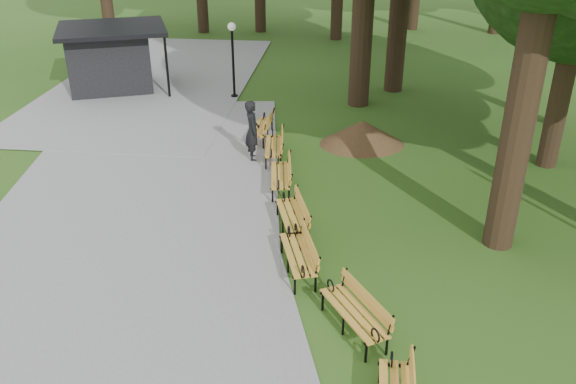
{
  "coord_description": "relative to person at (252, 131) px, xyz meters",
  "views": [
    {
      "loc": [
        -0.78,
        -12.07,
        7.65
      ],
      "look_at": [
        0.09,
        0.8,
        1.1
      ],
      "focal_mm": 37.69,
      "sensor_mm": 36.0,
      "label": 1
    }
  ],
  "objects": [
    {
      "name": "dirt_mound",
      "position": [
        3.61,
        0.99,
        -0.54
      ],
      "size": [
        2.34,
        2.34,
        0.83
      ],
      "primitive_type": "cone",
      "color": "#47301C",
      "rests_on": "ground"
    },
    {
      "name": "bench_4",
      "position": [
        0.74,
        -2.17,
        -0.52
      ],
      "size": [
        0.72,
        1.93,
        0.88
      ],
      "primitive_type": null,
      "rotation": [
        0.0,
        0.0,
        -1.62
      ],
      "color": "gold",
      "rests_on": "ground"
    },
    {
      "name": "ground",
      "position": [
        0.7,
        -5.3,
        -0.96
      ],
      "size": [
        100.0,
        100.0,
        0.0
      ],
      "primitive_type": "plane",
      "color": "#2A5518",
      "rests_on": "ground"
    },
    {
      "name": "bench_2",
      "position": [
        0.89,
        -6.24,
        -0.52
      ],
      "size": [
        0.84,
        1.96,
        0.88
      ],
      "primitive_type": null,
      "rotation": [
        0.0,
        0.0,
        -1.46
      ],
      "color": "gold",
      "rests_on": "ground"
    },
    {
      "name": "bench_5",
      "position": [
        0.65,
        -0.04,
        -0.52
      ],
      "size": [
        0.76,
        1.94,
        0.88
      ],
      "primitive_type": null,
      "rotation": [
        0.0,
        0.0,
        -1.64
      ],
      "color": "gold",
      "rests_on": "ground"
    },
    {
      "name": "person",
      "position": [
        0.0,
        0.0,
        0.0
      ],
      "size": [
        0.54,
        0.75,
        1.91
      ],
      "primitive_type": "imported",
      "rotation": [
        0.0,
        0.0,
        1.69
      ],
      "color": "black",
      "rests_on": "ground"
    },
    {
      "name": "kiosk",
      "position": [
        -5.77,
        7.77,
        0.36
      ],
      "size": [
        4.83,
        4.4,
        2.63
      ],
      "primitive_type": null,
      "rotation": [
        0.0,
        0.0,
        0.2
      ],
      "color": "black",
      "rests_on": "ground"
    },
    {
      "name": "bench_1",
      "position": [
        1.78,
        -8.33,
        -0.52
      ],
      "size": [
        1.29,
        2.0,
        0.88
      ],
      "primitive_type": null,
      "rotation": [
        0.0,
        0.0,
        -1.2
      ],
      "color": "gold",
      "rests_on": "ground"
    },
    {
      "name": "bench_3",
      "position": [
        0.88,
        -4.5,
        -0.52
      ],
      "size": [
        0.85,
        1.96,
        0.88
      ],
      "primitive_type": null,
      "rotation": [
        0.0,
        0.0,
        -1.46
      ],
      "color": "gold",
      "rests_on": "ground"
    },
    {
      "name": "bench_6",
      "position": [
        0.31,
        1.62,
        -0.52
      ],
      "size": [
        1.03,
        1.99,
        0.88
      ],
      "primitive_type": null,
      "rotation": [
        0.0,
        0.0,
        -1.79
      ],
      "color": "gold",
      "rests_on": "ground"
    },
    {
      "name": "path",
      "position": [
        -3.3,
        -2.3,
        -0.93
      ],
      "size": [
        12.0,
        38.0,
        0.06
      ],
      "primitive_type": "cube",
      "color": "gray",
      "rests_on": "ground"
    },
    {
      "name": "lamp_post",
      "position": [
        -0.65,
        6.26,
        1.21
      ],
      "size": [
        0.32,
        0.32,
        2.98
      ],
      "color": "black",
      "rests_on": "ground"
    }
  ]
}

